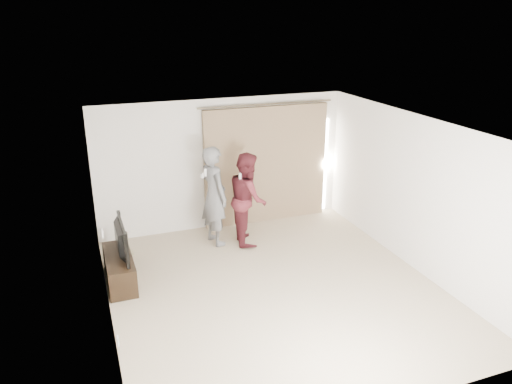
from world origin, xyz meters
The scene contains 10 objects.
floor centered at (0.00, 0.00, 0.00)m, with size 5.50×5.50×0.00m, color #C0B090.
wall_back centered at (0.00, 2.75, 1.30)m, with size 5.00×0.04×2.60m, color white.
wall_left centered at (-2.50, 0.00, 1.30)m, with size 0.04×5.50×2.60m.
ceiling centered at (0.00, 0.00, 2.60)m, with size 5.00×5.50×0.01m, color white.
curtain centered at (0.91, 2.68, 1.20)m, with size 2.80×0.11×2.46m.
tv_console centered at (-2.27, 1.10, 0.23)m, with size 0.42×1.22×0.47m, color black.
tv centered at (-2.27, 1.10, 0.76)m, with size 1.01×0.13×0.58m, color black.
scratching_post centered at (-2.10, 2.04, 0.18)m, with size 0.33×0.33×0.44m.
person_man centered at (-0.40, 2.00, 0.94)m, with size 0.60×0.78×1.88m.
person_woman centered at (0.20, 1.84, 0.87)m, with size 0.79×0.94×1.74m.
Camera 1 is at (-2.69, -6.35, 4.14)m, focal length 35.00 mm.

